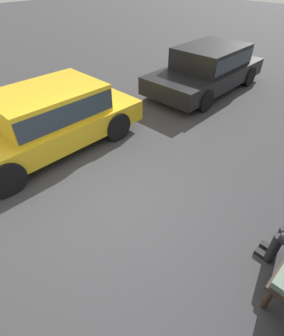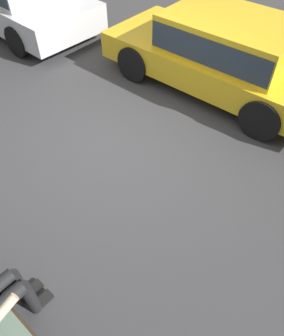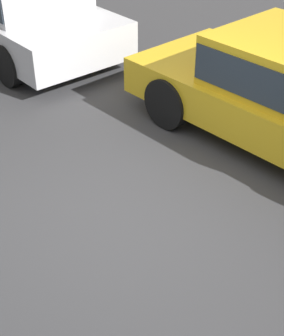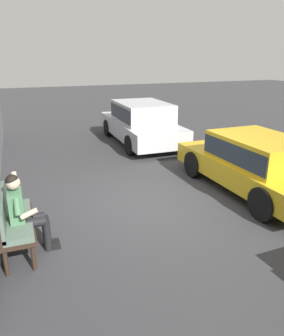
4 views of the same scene
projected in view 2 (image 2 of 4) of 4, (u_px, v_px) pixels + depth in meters
The scene contains 2 objects.
ground_plane at pixel (115, 148), 5.23m from camera, with size 60.00×60.00×0.00m, color #38383A.
parked_car_mid at pixel (223, 51), 5.88m from camera, with size 4.34×1.93×1.37m.
Camera 2 is at (-2.84, 2.60, 3.59)m, focal length 35.00 mm.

